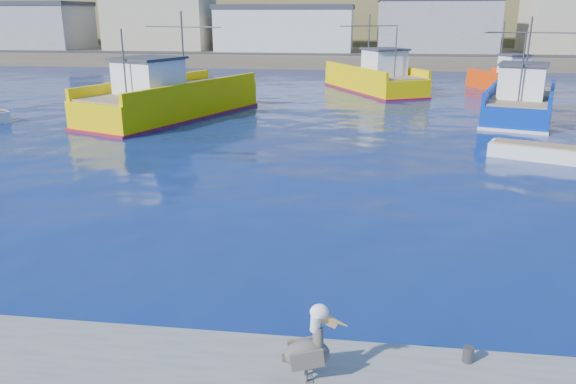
% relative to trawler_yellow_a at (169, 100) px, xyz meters
% --- Properties ---
extents(ground, '(260.00, 260.00, 0.00)m').
position_rel_trawler_yellow_a_xyz_m(ground, '(11.74, -22.92, -1.17)').
color(ground, '#060E4F').
rests_on(ground, ground).
extents(dock_bollards, '(36.20, 0.20, 0.30)m').
position_rel_trawler_yellow_a_xyz_m(dock_bollards, '(12.34, -26.32, -0.52)').
color(dock_bollards, '#4C4C4C').
rests_on(dock_bollards, dock).
extents(far_shore, '(200.00, 81.00, 24.00)m').
position_rel_trawler_yellow_a_xyz_m(far_shore, '(11.74, 86.28, 7.80)').
color(far_shore, brown).
rests_on(far_shore, ground).
extents(trawler_yellow_a, '(9.38, 14.45, 6.83)m').
position_rel_trawler_yellow_a_xyz_m(trawler_yellow_a, '(0.00, 0.00, 0.00)').
color(trawler_yellow_a, '#F1CA00').
rests_on(trawler_yellow_a, ground).
extents(trawler_yellow_b, '(9.23, 12.61, 6.61)m').
position_rel_trawler_yellow_a_xyz_m(trawler_yellow_b, '(13.59, 14.80, -0.09)').
color(trawler_yellow_b, '#F1CA00').
rests_on(trawler_yellow_b, ground).
extents(trawler_blue, '(7.03, 11.69, 6.48)m').
position_rel_trawler_yellow_a_xyz_m(trawler_blue, '(22.84, 2.82, -0.15)').
color(trawler_blue, '#052A99').
rests_on(trawler_blue, ground).
extents(boat_orange, '(5.56, 7.90, 5.96)m').
position_rel_trawler_yellow_a_xyz_m(boat_orange, '(25.12, 17.09, -0.18)').
color(boat_orange, '#EF3B05').
rests_on(boat_orange, ground).
extents(skiff_mid, '(4.26, 2.83, 0.88)m').
position_rel_trawler_yellow_a_xyz_m(skiff_mid, '(20.79, -8.28, -0.89)').
color(skiff_mid, silver).
rests_on(skiff_mid, ground).
extents(pelican, '(1.17, 0.64, 1.45)m').
position_rel_trawler_yellow_a_xyz_m(pelican, '(11.91, -27.22, -0.05)').
color(pelican, '#595451').
rests_on(pelican, dock).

